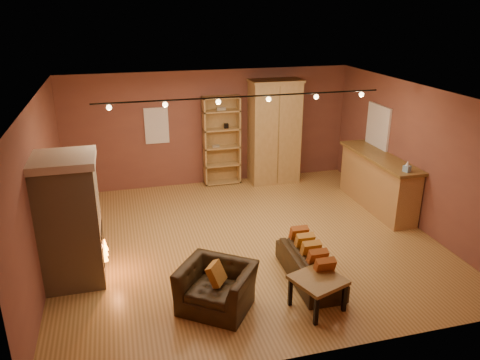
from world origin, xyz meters
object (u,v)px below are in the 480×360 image
object	(u,v)px
armoire	(274,132)
coffee_table	(318,283)
bar_counter	(378,181)
loveseat	(310,260)
bookcase	(221,140)
fireplace	(71,220)
armchair	(216,280)

from	to	relation	value
armoire	coffee_table	distance (m)	5.45
armoire	coffee_table	xyz separation A→B (m)	(-1.11, -5.27, -0.85)
armoire	bar_counter	distance (m)	2.82
loveseat	coffee_table	xyz separation A→B (m)	(-0.20, -0.76, 0.09)
bar_counter	loveseat	size ratio (longest dim) A/B	1.52
bookcase	armoire	bearing A→B (deg)	-9.18
fireplace	coffee_table	size ratio (longest dim) A/B	2.48
bar_counter	armchair	distance (m)	4.98
fireplace	bar_counter	bearing A→B (deg)	12.20
armoire	armchair	distance (m)	5.54
fireplace	armchair	size ratio (longest dim) A/B	1.72
bookcase	loveseat	world-z (taller)	bookcase
coffee_table	armchair	bearing A→B (deg)	163.81
armchair	coffee_table	distance (m)	1.48
bookcase	armchair	distance (m)	5.26
bookcase	bar_counter	bearing A→B (deg)	-38.81
armchair	coffee_table	world-z (taller)	armchair
fireplace	armoire	world-z (taller)	armoire
fireplace	coffee_table	world-z (taller)	fireplace
fireplace	bar_counter	size ratio (longest dim) A/B	0.85
fireplace	armoire	bearing A→B (deg)	37.57
bookcase	coffee_table	distance (m)	5.53
fireplace	armoire	size ratio (longest dim) A/B	0.83
armchair	loveseat	bearing A→B (deg)	48.19
bookcase	coffee_table	bearing A→B (deg)	-88.00
armoire	bookcase	bearing A→B (deg)	170.82
armoire	coffee_table	world-z (taller)	armoire
armoire	loveseat	world-z (taller)	armoire
loveseat	armoire	bearing A→B (deg)	-10.11
loveseat	coffee_table	world-z (taller)	loveseat
fireplace	coffee_table	xyz separation A→B (m)	(3.47, -1.75, -0.63)
armchair	fireplace	bearing A→B (deg)	-177.01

